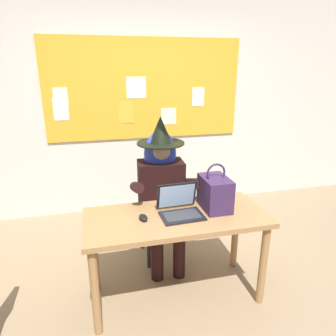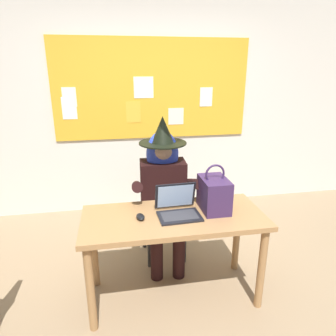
{
  "view_description": "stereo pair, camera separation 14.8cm",
  "coord_description": "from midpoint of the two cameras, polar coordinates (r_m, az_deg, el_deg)",
  "views": [
    {
      "loc": [
        -0.67,
        -1.96,
        1.82
      ],
      "look_at": [
        -0.09,
        0.36,
        1.02
      ],
      "focal_mm": 32.72,
      "sensor_mm": 36.0,
      "label": 1
    },
    {
      "loc": [
        -0.52,
        -1.99,
        1.82
      ],
      "look_at": [
        -0.09,
        0.36,
        1.02
      ],
      "focal_mm": 32.72,
      "sensor_mm": 36.0,
      "label": 2
    }
  ],
  "objects": [
    {
      "name": "wall_back_bulletin",
      "position": [
        3.92,
        -5.4,
        12.37
      ],
      "size": [
        6.61,
        2.0,
        2.79
      ],
      "color": "silver",
      "rests_on": "ground"
    },
    {
      "name": "computer_mouse",
      "position": [
        2.31,
        -6.49,
        -9.19
      ],
      "size": [
        0.07,
        0.11,
        0.03
      ],
      "primitive_type": "ellipsoid",
      "rotation": [
        0.0,
        0.0,
        0.13
      ],
      "color": "black",
      "rests_on": "desk_main"
    },
    {
      "name": "handbag",
      "position": [
        2.44,
        7.03,
        -4.61
      ],
      "size": [
        0.2,
        0.3,
        0.38
      ],
      "rotation": [
        0.0,
        0.0,
        -0.27
      ],
      "color": "#38234C",
      "rests_on": "desk_main"
    },
    {
      "name": "ground_plane",
      "position": [
        2.76,
        2.17,
        -22.94
      ],
      "size": [
        24.0,
        24.0,
        0.0
      ],
      "primitive_type": "plane",
      "color": "#937A5B"
    },
    {
      "name": "chair_at_desk",
      "position": [
        3.05,
        -3.0,
        -6.87
      ],
      "size": [
        0.43,
        0.43,
        0.91
      ],
      "rotation": [
        0.0,
        0.0,
        -1.54
      ],
      "color": "black",
      "rests_on": "ground"
    },
    {
      "name": "laptop",
      "position": [
        2.37,
        0.43,
        -7.44
      ],
      "size": [
        0.33,
        0.29,
        0.23
      ],
      "rotation": [
        0.0,
        0.0,
        0.04
      ],
      "color": "black",
      "rests_on": "desk_main"
    },
    {
      "name": "desk_main",
      "position": [
        2.42,
        -0.28,
        -11.01
      ],
      "size": [
        1.4,
        0.62,
        0.74
      ],
      "rotation": [
        0.0,
        0.0,
        -0.01
      ],
      "color": "#A37547",
      "rests_on": "ground"
    },
    {
      "name": "person_costumed",
      "position": [
        2.83,
        -2.63,
        -2.83
      ],
      "size": [
        0.62,
        0.69,
        1.4
      ],
      "rotation": [
        0.0,
        0.0,
        -1.63
      ],
      "color": "black",
      "rests_on": "ground"
    }
  ]
}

